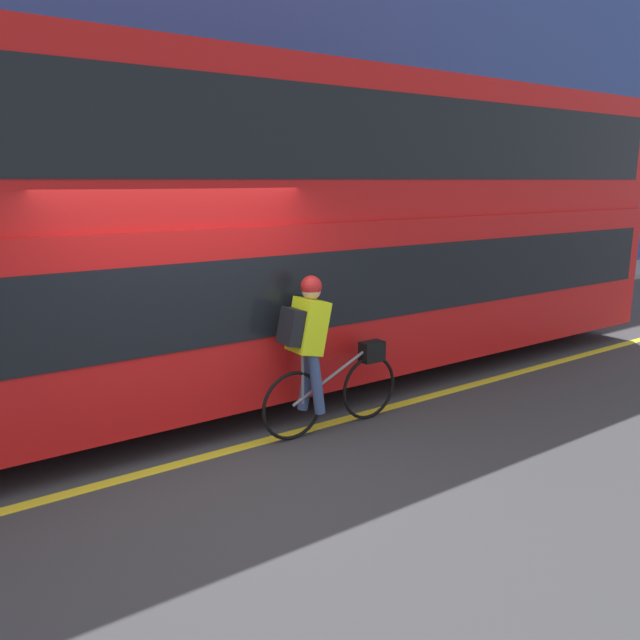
# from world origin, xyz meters

# --- Properties ---
(ground_plane) EXTENTS (80.00, 80.00, 0.00)m
(ground_plane) POSITION_xyz_m (0.00, 0.00, 0.00)
(ground_plane) COLOR #38383A
(road_center_line) EXTENTS (50.00, 0.14, 0.01)m
(road_center_line) POSITION_xyz_m (0.00, 0.17, 0.00)
(road_center_line) COLOR yellow
(road_center_line) RESTS_ON ground_plane
(sidewalk_curb) EXTENTS (60.00, 1.62, 0.13)m
(sidewalk_curb) POSITION_xyz_m (0.00, 4.47, 0.07)
(sidewalk_curb) COLOR gray
(sidewalk_curb) RESTS_ON ground_plane
(building_facade) EXTENTS (60.00, 0.30, 8.64)m
(building_facade) POSITION_xyz_m (0.00, 5.43, 4.32)
(building_facade) COLOR #33478C
(building_facade) RESTS_ON ground_plane
(bus) EXTENTS (10.66, 2.61, 3.78)m
(bus) POSITION_xyz_m (2.41, 1.63, 2.09)
(bus) COLOR black
(bus) RESTS_ON ground_plane
(cyclist_on_bike) EXTENTS (1.70, 0.32, 1.66)m
(cyclist_on_bike) POSITION_xyz_m (1.28, 0.05, 0.89)
(cyclist_on_bike) COLOR black
(cyclist_on_bike) RESTS_ON ground_plane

